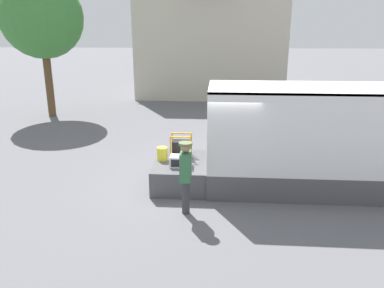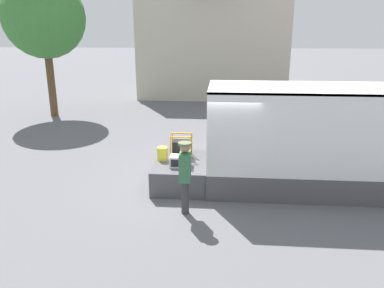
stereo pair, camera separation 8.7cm
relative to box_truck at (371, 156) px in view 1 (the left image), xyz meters
name	(u,v)px [view 1 (the left image)]	position (x,y,z in m)	size (l,w,h in m)	color
ground_plane	(208,184)	(-4.27, 0.00, -0.92)	(160.00, 160.00, 0.00)	slate
box_truck	(371,156)	(0.00, 0.00, 0.00)	(7.03, 2.15, 2.72)	white
tailgate_deck	(182,172)	(-4.98, 0.00, -0.59)	(1.44, 2.04, 0.66)	#4C4C51
microwave	(180,161)	(-4.97, -0.41, -0.12)	(0.54, 0.37, 0.29)	white
portable_generator	(182,148)	(-5.02, 0.35, -0.01)	(0.58, 0.43, 0.65)	black
orange_bucket	(162,154)	(-5.52, 0.05, -0.08)	(0.29, 0.29, 0.36)	yellow
worker_person	(186,171)	(-4.72, -1.72, 0.13)	(0.31, 0.44, 1.71)	#38383D
house_backdrop	(211,22)	(-4.61, 15.97, 3.63)	(9.34, 7.52, 8.93)	beige
street_tree	(42,18)	(-12.21, 8.02, 3.69)	(3.75, 3.75, 6.51)	brown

